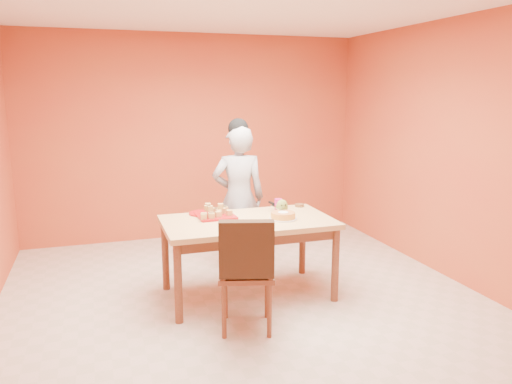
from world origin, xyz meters
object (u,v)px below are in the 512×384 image
object	(u,v)px
red_dinner_plate	(202,213)
egg_ornament	(282,207)
person	(239,198)
checker_tin	(299,205)
pastry_platter	(215,216)
sponge_cake	(283,215)
dining_table	(248,229)
magenta_glass	(278,204)
dining_chair	(247,271)

from	to	relation	value
red_dinner_plate	egg_ornament	world-z (taller)	egg_ornament
person	checker_tin	xyz separation A→B (m)	(0.54, -0.45, -0.02)
pastry_platter	sponge_cake	distance (m)	0.66
dining_table	pastry_platter	distance (m)	0.35
magenta_glass	egg_ornament	bearing A→B (deg)	-101.00
pastry_platter	egg_ornament	bearing A→B (deg)	-9.80
sponge_cake	checker_tin	world-z (taller)	sponge_cake
red_dinner_plate	sponge_cake	world-z (taller)	sponge_cake
dining_table	dining_chair	bearing A→B (deg)	-107.58
red_dinner_plate	dining_table	bearing A→B (deg)	-43.67
egg_ornament	magenta_glass	size ratio (longest dim) A/B	1.37
pastry_platter	sponge_cake	xyz separation A→B (m)	(0.59, -0.29, 0.03)
dining_table	person	xyz separation A→B (m)	(0.14, 0.80, 0.13)
sponge_cake	red_dinner_plate	bearing A→B (deg)	147.57
person	pastry_platter	size ratio (longest dim) A/B	4.52
person	red_dinner_plate	bearing A→B (deg)	51.10
egg_ornament	magenta_glass	xyz separation A→B (m)	(0.04, 0.22, -0.02)
magenta_glass	checker_tin	world-z (taller)	magenta_glass
magenta_glass	checker_tin	size ratio (longest dim) A/B	1.16
sponge_cake	person	bearing A→B (deg)	101.72
dining_table	checker_tin	size ratio (longest dim) A/B	16.86
dining_table	magenta_glass	world-z (taller)	magenta_glass
dining_chair	egg_ornament	size ratio (longest dim) A/B	6.51
pastry_platter	magenta_glass	bearing A→B (deg)	8.94
person	sponge_cake	xyz separation A→B (m)	(0.18, -0.89, 0.00)
dining_chair	checker_tin	xyz separation A→B (m)	(0.89, 1.02, 0.26)
red_dinner_plate	sponge_cake	xyz separation A→B (m)	(0.69, -0.44, 0.03)
sponge_cake	egg_ornament	distance (m)	0.19
sponge_cake	checker_tin	distance (m)	0.57
magenta_glass	person	bearing A→B (deg)	120.13
sponge_cake	egg_ornament	xyz separation A→B (m)	(0.06, 0.18, 0.04)
dining_chair	sponge_cake	distance (m)	0.84
dining_table	person	size ratio (longest dim) A/B	1.00
red_dinner_plate	checker_tin	xyz separation A→B (m)	(1.05, 0.00, 0.01)
egg_ornament	sponge_cake	bearing A→B (deg)	-86.54
sponge_cake	magenta_glass	size ratio (longest dim) A/B	2.12
pastry_platter	red_dinner_plate	size ratio (longest dim) A/B	1.34
pastry_platter	egg_ornament	distance (m)	0.66
red_dinner_plate	egg_ornament	distance (m)	0.80
person	sponge_cake	distance (m)	0.91
sponge_cake	checker_tin	size ratio (longest dim) A/B	2.46
checker_tin	pastry_platter	bearing A→B (deg)	-171.03
dining_table	sponge_cake	distance (m)	0.36
sponge_cake	magenta_glass	distance (m)	0.41
person	pastry_platter	bearing A→B (deg)	65.37
pastry_platter	red_dinner_plate	bearing A→B (deg)	123.84
person	red_dinner_plate	size ratio (longest dim) A/B	6.03
checker_tin	dining_chair	bearing A→B (deg)	-131.12
pastry_platter	sponge_cake	world-z (taller)	sponge_cake
dining_chair	sponge_cake	world-z (taller)	dining_chair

